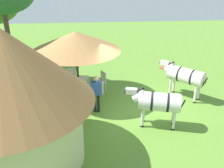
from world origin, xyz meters
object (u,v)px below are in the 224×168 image
thatched_hut (10,94)px  guest_beside_umbrella (33,86)px  guest_behind_table (96,91)px  patio_dining_table (78,83)px  patio_chair_west_end (102,80)px  shade_umbrella (76,41)px  patio_chair_east_end (52,91)px  patio_chair_near_lawn (86,97)px  zebra_nearest_camera (158,102)px  zebra_by_umbrella (185,76)px  patio_chair_near_hut (72,76)px

thatched_hut → guest_beside_umbrella: size_ratio=2.89×
guest_behind_table → patio_dining_table: bearing=-56.9°
patio_dining_table → patio_chair_west_end: (0.57, -1.05, -0.13)m
thatched_hut → patio_chair_west_end: bearing=-30.2°
shade_umbrella → patio_chair_east_end: size_ratio=4.18×
thatched_hut → patio_chair_near_lawn: thatched_hut is taller
patio_dining_table → zebra_nearest_camera: (-2.59, -2.93, 0.33)m
patio_chair_near_lawn → guest_beside_umbrella: bearing=155.3°
shade_umbrella → thatched_hut: bearing=158.1°
guest_behind_table → zebra_by_umbrella: bearing=-161.0°
zebra_nearest_camera → zebra_by_umbrella: size_ratio=1.19×
patio_chair_near_lawn → guest_beside_umbrella: (0.28, 2.14, 0.45)m
patio_chair_east_end → patio_chair_west_end: (0.99, -2.17, 0.00)m
guest_beside_umbrella → guest_behind_table: bearing=-167.4°
guest_beside_umbrella → patio_chair_east_end: bearing=-121.0°
patio_chair_east_end → patio_chair_west_end: 2.39m
patio_chair_near_hut → guest_behind_table: guest_behind_table is taller
zebra_nearest_camera → zebra_by_umbrella: (2.13, -1.71, 0.05)m
shade_umbrella → patio_chair_near_lawn: (-1.14, -0.35, -2.03)m
patio_chair_east_end → zebra_nearest_camera: 4.62m
shade_umbrella → guest_beside_umbrella: shade_umbrella is taller
patio_chair_east_end → zebra_by_umbrella: zebra_by_umbrella is taller
patio_chair_near_hut → zebra_by_umbrella: (-1.60, -4.99, 0.51)m
patio_chair_west_end → zebra_nearest_camera: bearing=-177.5°
zebra_nearest_camera → shade_umbrella: bearing=63.4°
patio_chair_near_lawn → zebra_by_umbrella: (0.68, -4.29, 0.51)m
patio_chair_near_lawn → zebra_by_umbrella: bearing=-8.2°
patio_chair_west_end → patio_chair_east_end: bearing=86.1°
patio_chair_near_lawn → zebra_by_umbrella: size_ratio=0.51×
thatched_hut → guest_behind_table: bearing=-42.7°
patio_chair_east_end → thatched_hut: bearing=-28.3°
guest_beside_umbrella → thatched_hut: bearing=118.3°
patio_chair_near_lawn → guest_behind_table: 0.66m
patio_chair_west_end → patio_chair_near_hut: (0.58, 1.40, 0.00)m
thatched_hut → guest_behind_table: 3.74m
patio_dining_table → patio_chair_west_end: 1.20m
patio_chair_west_end → zebra_by_umbrella: 3.77m
guest_beside_umbrella → patio_dining_table: bearing=-129.0°
patio_chair_east_end → shade_umbrella: bearing=90.0°
guest_beside_umbrella → zebra_nearest_camera: size_ratio=0.77×
guest_beside_umbrella → guest_behind_table: guest_beside_umbrella is taller
shade_umbrella → patio_chair_near_hut: (1.14, 0.35, -2.03)m
thatched_hut → zebra_by_umbrella: (3.56, -6.25, -1.19)m
shade_umbrella → zebra_nearest_camera: 4.22m
patio_dining_table → patio_chair_near_lawn: 1.20m
patio_chair_west_end → zebra_nearest_camera: 3.70m
guest_behind_table → zebra_nearest_camera: bearing=156.7°
patio_chair_west_end → zebra_nearest_camera: (-3.16, -1.88, 0.45)m
patio_dining_table → patio_chair_east_end: 1.20m
patio_chair_east_end → zebra_by_umbrella: size_ratio=0.51×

